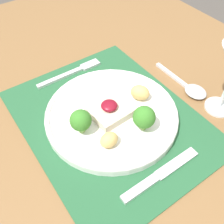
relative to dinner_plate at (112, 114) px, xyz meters
name	(u,v)px	position (x,y,z in m)	size (l,w,h in m)	color
dining_table	(110,141)	(-0.01, 0.00, -0.10)	(1.36, 1.10, 0.74)	brown
placemat	(109,119)	(-0.01, 0.00, -0.02)	(0.45, 0.35, 0.00)	#235633
dinner_plate	(112,114)	(0.00, 0.00, 0.00)	(0.29, 0.29, 0.07)	white
fork	(74,72)	(-0.19, 0.01, -0.01)	(0.02, 0.18, 0.01)	silver
knife	(156,177)	(0.17, -0.02, -0.01)	(0.02, 0.18, 0.01)	silver
spoon	(192,89)	(0.04, 0.21, -0.01)	(0.17, 0.05, 0.02)	silver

